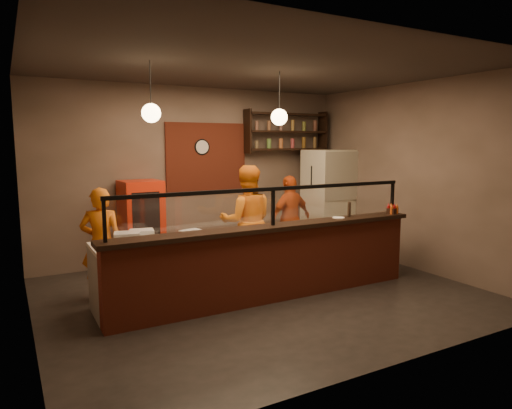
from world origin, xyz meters
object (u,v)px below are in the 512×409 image
cook_right (290,219)px  pizza_dough (273,228)px  cook_mid (247,222)px  fridge (328,200)px  pepper_mill (349,210)px  cook_left (102,244)px  condiment_caddy (392,211)px  red_cooler (142,225)px  wall_clock (202,147)px

cook_right → pizza_dough: (-1.06, -1.14, 0.11)m
cook_mid → fridge: bearing=-137.3°
pepper_mill → cook_left: bearing=161.3°
cook_mid → condiment_caddy: size_ratio=11.30×
fridge → pizza_dough: bearing=-147.1°
fridge → condiment_caddy: fridge is taller
cook_left → cook_mid: 2.28m
pizza_dough → pepper_mill: 1.19m
cook_left → condiment_caddy: 4.44m
red_cooler → pepper_mill: bearing=-46.9°
fridge → pizza_dough: fridge is taller
pizza_dough → condiment_caddy: size_ratio=3.11×
cook_mid → pepper_mill: 1.65m
wall_clock → pizza_dough: wall_clock is taller
cook_mid → pizza_dough: 0.66m
red_cooler → condiment_caddy: 4.19m
pizza_dough → cook_right: bearing=47.1°
cook_left → fridge: size_ratio=0.77×
pepper_mill → cook_mid: bearing=135.4°
wall_clock → pepper_mill: (1.28, -2.71, -0.93)m
cook_left → fridge: 4.74m
pizza_dough → condiment_caddy: bearing=-17.3°
pepper_mill → condiment_caddy: bearing=-6.0°
cook_left → red_cooler: bearing=-105.1°
cook_right → pepper_mill: 1.68m
wall_clock → cook_mid: (0.12, -1.57, -1.19)m
condiment_caddy → pepper_mill: bearing=174.0°
cook_mid → fridge: 2.55m
cook_right → wall_clock: bearing=-50.5°
cook_left → red_cooler: (0.89, 1.23, -0.02)m
cook_right → pizza_dough: 1.56m
cook_left → pizza_dough: (2.38, -0.67, 0.12)m
red_cooler → pizza_dough: size_ratio=3.08×
wall_clock → fridge: (2.50, -0.64, -1.08)m
cook_left → condiment_caddy: size_ratio=9.77×
condiment_caddy → cook_mid: bearing=148.1°
fridge → condiment_caddy: (-0.40, -2.15, 0.09)m
cook_left → pizza_dough: cook_left is taller
cook_left → cook_right: (3.44, 0.47, 0.01)m
condiment_caddy → pepper_mill: pepper_mill is taller
cook_mid → red_cooler: 1.87m
wall_clock → red_cooler: (-1.26, -0.31, -1.33)m
wall_clock → pepper_mill: wall_clock is taller
fridge → red_cooler: bearing=173.1°
condiment_caddy → fridge: bearing=79.5°
fridge → pizza_dough: size_ratio=4.07×
cook_right → fridge: (1.21, 0.43, 0.23)m
fridge → cook_right: bearing=-162.1°
fridge → pepper_mill: bearing=-122.3°
condiment_caddy → cook_right: bearing=115.1°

